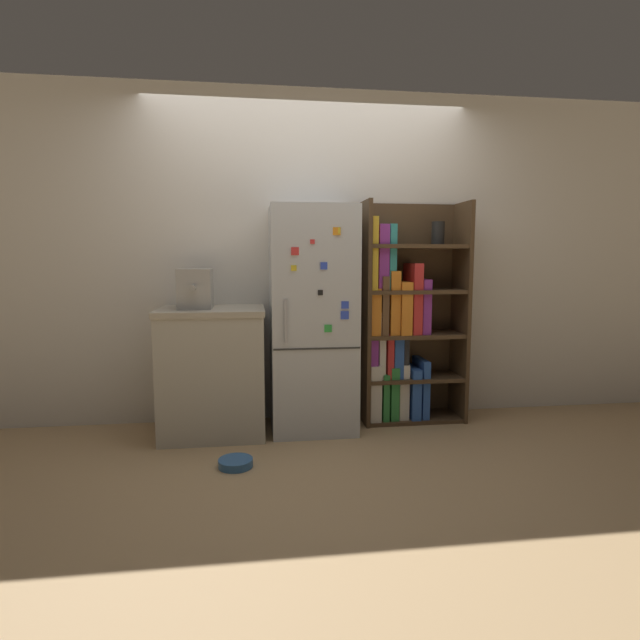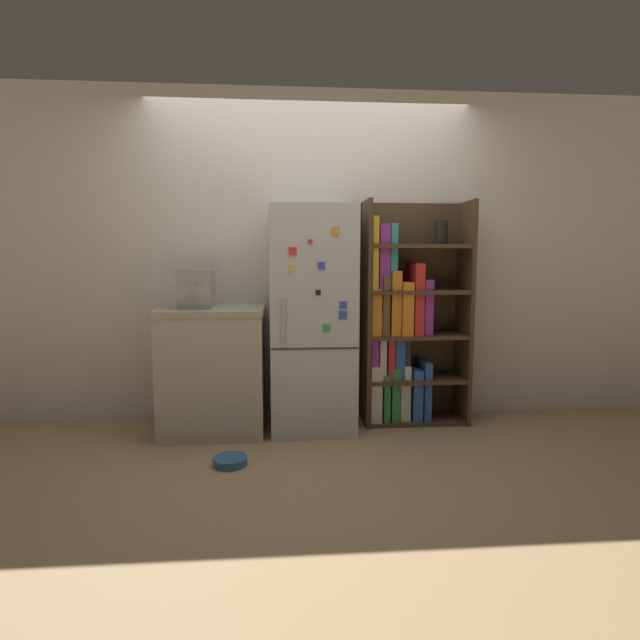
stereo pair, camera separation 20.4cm
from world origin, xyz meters
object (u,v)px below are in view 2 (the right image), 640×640
object	(u,v)px
espresso_machine	(196,288)
refrigerator	(312,320)
bookshelf	(402,326)
pet_bowl	(230,460)

from	to	relation	value
espresso_machine	refrigerator	bearing A→B (deg)	1.83
bookshelf	refrigerator	bearing A→B (deg)	-170.19
bookshelf	espresso_machine	distance (m)	1.60
refrigerator	pet_bowl	distance (m)	1.19
refrigerator	pet_bowl	world-z (taller)	refrigerator
bookshelf	pet_bowl	world-z (taller)	bookshelf
pet_bowl	refrigerator	bearing A→B (deg)	50.03
refrigerator	bookshelf	distance (m)	0.73
refrigerator	pet_bowl	bearing A→B (deg)	-129.97
refrigerator	espresso_machine	size ratio (longest dim) A/B	4.82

